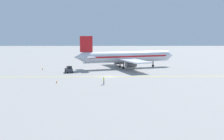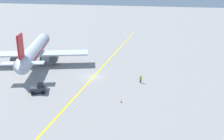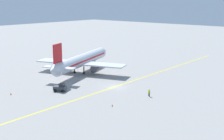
{
  "view_description": "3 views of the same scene",
  "coord_description": "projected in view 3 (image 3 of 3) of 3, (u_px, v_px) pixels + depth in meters",
  "views": [
    {
      "loc": [
        68.15,
        0.65,
        10.83
      ],
      "look_at": [
        3.31,
        1.07,
        2.2
      ],
      "focal_mm": 42.0,
      "sensor_mm": 36.0,
      "label": 1
    },
    {
      "loc": [
        18.65,
        -54.08,
        20.66
      ],
      "look_at": [
        5.17,
        -2.44,
        2.96
      ],
      "focal_mm": 42.0,
      "sensor_mm": 36.0,
      "label": 2
    },
    {
      "loc": [
        49.45,
        -58.51,
        21.7
      ],
      "look_at": [
        0.28,
        -1.21,
        4.7
      ],
      "focal_mm": 50.0,
      "sensor_mm": 36.0,
      "label": 3
    }
  ],
  "objects": [
    {
      "name": "ground_plane",
      "position": [
        114.0,
        87.0,
        79.5
      ],
      "size": [
        400.0,
        400.0,
        0.0
      ],
      "primitive_type": "plane",
      "color": "gray"
    },
    {
      "name": "apron_yellow_centreline",
      "position": [
        114.0,
        87.0,
        79.5
      ],
      "size": [
        2.66,
        119.99,
        0.01
      ],
      "primitive_type": "cube",
      "rotation": [
        0.0,
        0.0,
        0.02
      ],
      "color": "yellow",
      "rests_on": "ground"
    },
    {
      "name": "airplane_at_gate",
      "position": [
        81.0,
        61.0,
        94.61
      ],
      "size": [
        28.13,
        34.44,
        10.6
      ],
      "color": "silver",
      "rests_on": "ground"
    },
    {
      "name": "baggage_tug_dark",
      "position": [
        60.0,
        88.0,
        75.6
      ],
      "size": [
        3.35,
        2.77,
        2.11
      ],
      "color": "#333842",
      "rests_on": "ground"
    },
    {
      "name": "ground_crew_worker",
      "position": [
        149.0,
        93.0,
        71.61
      ],
      "size": [
        0.58,
        0.23,
        1.68
      ],
      "color": "#23232D",
      "rests_on": "ground"
    },
    {
      "name": "traffic_cone_near_nose",
      "position": [
        11.0,
        94.0,
        72.94
      ],
      "size": [
        0.32,
        0.32,
        0.55
      ],
      "primitive_type": "cone",
      "color": "orange",
      "rests_on": "ground"
    },
    {
      "name": "traffic_cone_mid_apron",
      "position": [
        112.0,
        105.0,
        64.94
      ],
      "size": [
        0.32,
        0.32,
        0.55
      ],
      "primitive_type": "cone",
      "color": "orange",
      "rests_on": "ground"
    }
  ]
}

